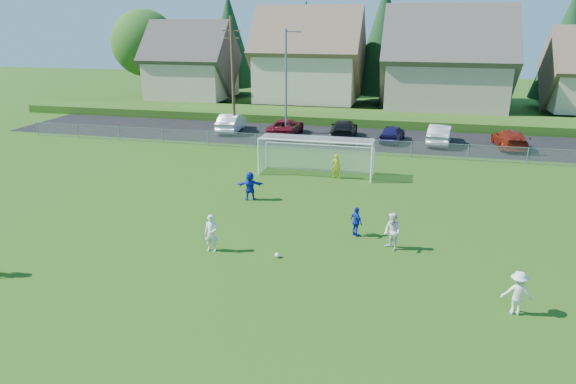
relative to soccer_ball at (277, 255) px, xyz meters
The scene contains 22 objects.
ground 3.41m from the soccer_ball, 100.86° to the right, with size 160.00×160.00×0.00m, color #193D0C.
asphalt_lot 24.16m from the soccer_ball, 91.52° to the left, with size 60.00×60.00×0.00m, color black.
grass_embankment 31.66m from the soccer_ball, 91.16° to the left, with size 70.00×6.00×0.80m, color #1E420F.
soccer_ball is the anchor object (origin of this frame).
player_white_a 3.06m from the soccer_ball, behind, with size 0.62×0.40×1.69m, color white.
player_white_b 5.18m from the soccer_ball, 22.71° to the left, with size 0.83×0.65×1.70m, color white.
player_white_c 9.47m from the soccer_ball, 14.30° to the right, with size 1.03×0.59×1.60m, color white.
player_blue_a 4.40m from the soccer_ball, 46.13° to the left, with size 0.84×0.35×1.43m, color #1226A8.
player_blue_b 7.68m from the soccer_ball, 116.20° to the left, with size 1.52×0.48×1.64m, color #1226A8.
goalkeeper 12.19m from the soccer_ball, 86.53° to the left, with size 0.58×0.38×1.59m, color yellow.
car_b 26.52m from the soccer_ball, 113.74° to the left, with size 1.73×4.95×1.63m, color white.
car_c 24.45m from the soccer_ball, 102.93° to the left, with size 2.44×5.30×1.47m, color #600B16.
car_d 23.77m from the soccer_ball, 90.81° to the left, with size 2.22×5.45×1.58m, color black.
car_e 23.86m from the soccer_ball, 80.95° to the left, with size 1.66×4.14×1.41m, color #14123F.
car_f 24.79m from the soccer_ball, 72.23° to the left, with size 1.72×4.92×1.62m, color silver.
car_g 26.79m from the soccer_ball, 61.21° to the left, with size 2.02×4.96×1.44m, color maroon.
soccer_goal 12.81m from the soccer_ball, 92.90° to the left, with size 7.42×1.90×2.50m.
chainlink_fence 18.67m from the soccer_ball, 91.97° to the left, with size 52.06×0.06×1.20m.
streetlight 23.69m from the soccer_ball, 102.66° to the left, with size 1.38×0.18×9.00m.
utility_pole 26.22m from the soccer_ball, 113.21° to the left, with size 1.60×0.26×10.00m.
houses_row 39.79m from the soccer_ball, 88.05° to the left, with size 53.90×11.45×13.27m.
tree_row 45.89m from the soccer_ball, 89.49° to the left, with size 65.98×12.36×13.80m.
Camera 1 is at (5.77, -15.98, 9.73)m, focal length 32.00 mm.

